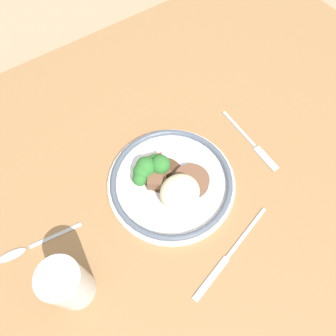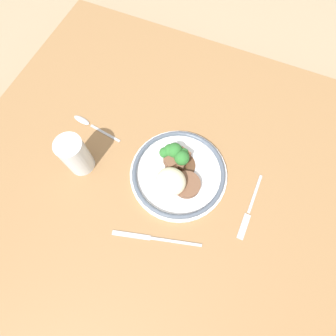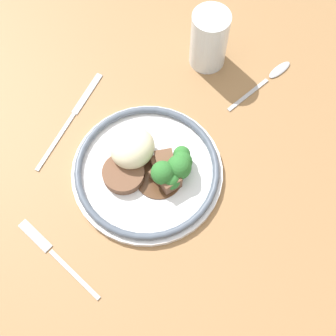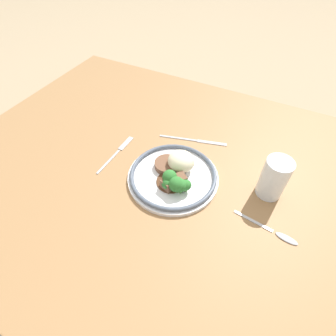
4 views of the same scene
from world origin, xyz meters
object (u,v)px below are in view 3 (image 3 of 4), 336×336
fork (51,252)px  knife (72,116)px  plate (148,167)px  juice_glass (209,42)px  spoon (272,76)px

fork → knife: bearing=-50.7°
plate → fork: 0.21m
plate → juice_glass: size_ratio=2.17×
plate → juice_glass: 0.26m
juice_glass → spoon: 0.14m
plate → juice_glass: (0.25, 0.07, 0.03)m
fork → spoon: size_ratio=1.12×
juice_glass → fork: 0.46m
spoon → plate: bearing=179.6°
spoon → fork: bearing=-179.7°
knife → spoon: (0.31, -0.22, 0.00)m
plate → spoon: bearing=-8.3°
juice_glass → knife: size_ratio=0.55×
juice_glass → plate: bearing=-163.5°
juice_glass → knife: (-0.26, 0.10, -0.05)m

